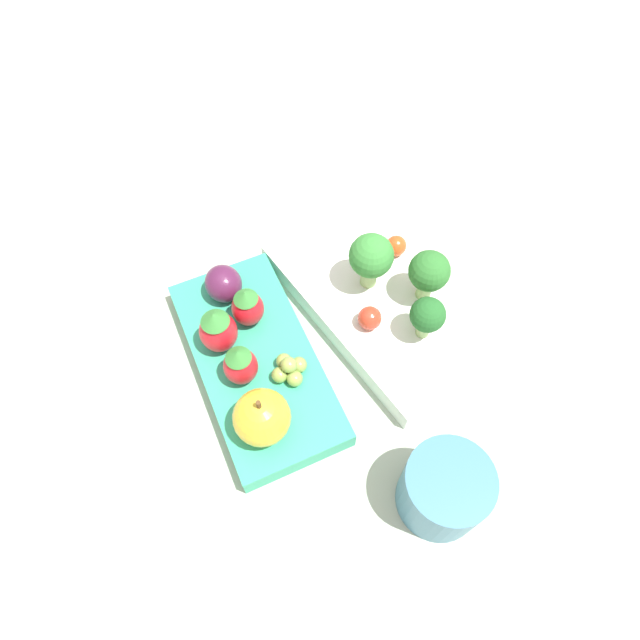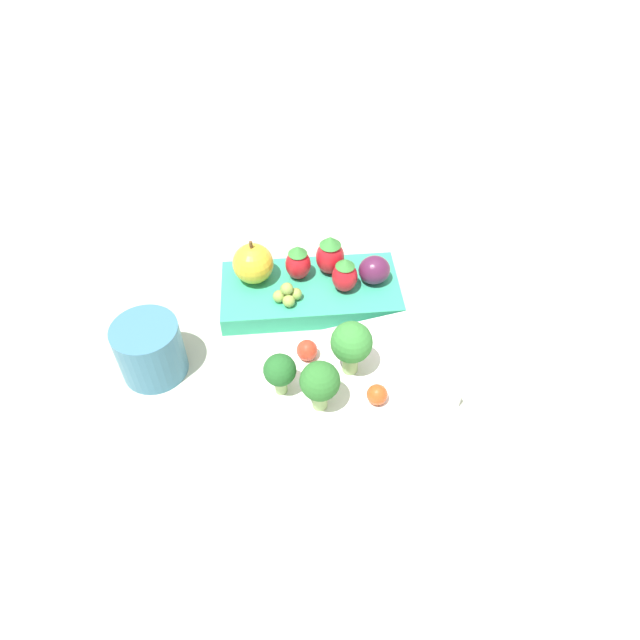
# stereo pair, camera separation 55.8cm
# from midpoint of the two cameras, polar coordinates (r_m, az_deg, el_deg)

# --- Properties ---
(ground_plane) EXTENTS (4.00, 4.00, 0.00)m
(ground_plane) POSITION_cam_midpoint_polar(r_m,az_deg,el_deg) (0.52, 14.63, -22.69)
(ground_plane) COLOR #ADB7A3
(bento_box_savoury) EXTENTS (0.24, 0.14, 0.02)m
(bento_box_savoury) POSITION_cam_midpoint_polar(r_m,az_deg,el_deg) (0.50, 18.13, -29.54)
(bento_box_savoury) COLOR white
(bento_box_savoury) RESTS_ON ground_plane
(bento_box_fruit) EXTENTS (0.22, 0.12, 0.02)m
(bento_box_fruit) POSITION_cam_midpoint_polar(r_m,az_deg,el_deg) (0.53, 12.18, -16.43)
(bento_box_fruit) COLOR #33A87F
(bento_box_fruit) RESTS_ON ground_plane
(broccoli_floret_0) EXTENTS (0.04, 0.04, 0.06)m
(broccoli_floret_0) POSITION_cam_midpoint_polar(r_m,az_deg,el_deg) (0.46, 21.88, -26.90)
(broccoli_floret_0) COLOR #93B770
(broccoli_floret_0) RESTS_ON bento_box_savoury
(broccoli_floret_1) EXTENTS (0.03, 0.03, 0.05)m
(broccoli_floret_1) POSITION_cam_midpoint_polar(r_m,az_deg,el_deg) (0.44, 12.82, -31.66)
(broccoli_floret_1) COLOR #93B770
(broccoli_floret_1) RESTS_ON bento_box_savoury
(broccoli_floret_2) EXTENTS (0.04, 0.04, 0.06)m
(broccoli_floret_2) POSITION_cam_midpoint_polar(r_m,az_deg,el_deg) (0.44, 19.10, -33.01)
(broccoli_floret_2) COLOR #93B770
(broccoli_floret_2) RESTS_ON bento_box_savoury
(cherry_tomato_0) EXTENTS (0.02, 0.02, 0.02)m
(cherry_tomato_0) POSITION_cam_midpoint_polar(r_m,az_deg,el_deg) (0.48, 14.76, -26.81)
(cherry_tomato_0) COLOR red
(cherry_tomato_0) RESTS_ON bento_box_savoury
(cherry_tomato_1) EXTENTS (0.02, 0.02, 0.02)m
(cherry_tomato_1) POSITION_cam_midpoint_polar(r_m,az_deg,el_deg) (0.49, 25.25, -31.70)
(cherry_tomato_1) COLOR #DB4C1E
(cherry_tomato_1) RESTS_ON bento_box_savoury
(apple) EXTENTS (0.05, 0.05, 0.06)m
(apple) POSITION_cam_midpoint_polar(r_m,az_deg,el_deg) (0.50, 5.27, -13.77)
(apple) COLOR gold
(apple) RESTS_ON bento_box_fruit
(strawberry_0) EXTENTS (0.03, 0.03, 0.05)m
(strawberry_0) POSITION_cam_midpoint_polar(r_m,az_deg,el_deg) (0.51, 11.16, -13.27)
(strawberry_0) COLOR red
(strawberry_0) RESTS_ON bento_box_fruit
(strawberry_1) EXTENTS (0.03, 0.03, 0.05)m
(strawberry_1) POSITION_cam_midpoint_polar(r_m,az_deg,el_deg) (0.51, 17.57, -14.98)
(strawberry_1) COLOR red
(strawberry_1) RESTS_ON bento_box_fruit
(strawberry_2) EXTENTS (0.03, 0.03, 0.05)m
(strawberry_2) POSITION_cam_midpoint_polar(r_m,az_deg,el_deg) (0.52, 15.18, -11.99)
(strawberry_2) COLOR red
(strawberry_2) RESTS_ON bento_box_fruit
(plum) EXTENTS (0.04, 0.03, 0.03)m
(plum) POSITION_cam_midpoint_polar(r_m,az_deg,el_deg) (0.53, 20.78, -13.62)
(plum) COLOR #511E42
(plum) RESTS_ON bento_box_fruit
(grape_cluster) EXTENTS (0.03, 0.03, 0.02)m
(grape_cluster) POSITION_cam_midpoint_polar(r_m,az_deg,el_deg) (0.50, 10.23, -17.93)
(grape_cluster) COLOR #8EA84C
(grape_cluster) RESTS_ON bento_box_fruit
(drinking_cup) EXTENTS (0.07, 0.07, 0.06)m
(drinking_cup) POSITION_cam_midpoint_polar(r_m,az_deg,el_deg) (0.47, -7.34, -27.20)
(drinking_cup) COLOR teal
(drinking_cup) RESTS_ON ground_plane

